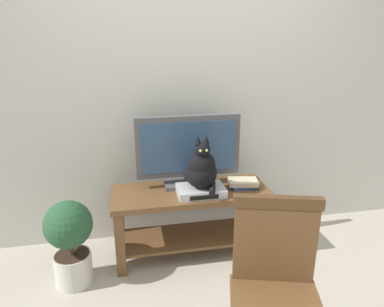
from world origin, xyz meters
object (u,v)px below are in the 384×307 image
cat (201,169)px  wooden_chair (275,281)px  tv (188,150)px  book_stack (243,183)px  potted_plant (70,239)px  tv_stand (191,210)px  media_box (200,191)px

cat → wooden_chair: size_ratio=0.43×
tv → book_stack: (0.42, -0.12, -0.27)m
wooden_chair → book_stack: bearing=79.1°
potted_plant → book_stack: bearing=8.7°
wooden_chair → tv_stand: bearing=100.2°
tv → cat: tv is taller
tv_stand → media_box: (0.06, -0.09, 0.20)m
tv → book_stack: tv is taller
media_box → book_stack: (0.37, 0.08, -0.00)m
tv → book_stack: size_ratio=3.23×
tv → cat: bearing=-74.6°
tv_stand → tv: bearing=90.0°
tv → potted_plant: size_ratio=1.28×
tv_stand → book_stack: bearing=-1.7°
tv_stand → book_stack: 0.47m
wooden_chair → potted_plant: (-1.11, 0.93, -0.20)m
book_stack → wooden_chair: bearing=-100.9°
tv → media_box: tv is taller
cat → book_stack: bearing=14.3°
wooden_chair → media_box: bearing=98.1°
media_box → wooden_chair: 1.06m
wooden_chair → potted_plant: size_ratio=1.51×
cat → potted_plant: (-0.96, -0.11, -0.41)m
media_box → tv: bearing=106.0°
tv → wooden_chair: bearing=-80.6°
cat → book_stack: cat is taller
wooden_chair → book_stack: (0.22, 1.13, 0.03)m
tv → wooden_chair: tv is taller
media_box → wooden_chair: size_ratio=0.37×
potted_plant → tv: bearing=19.5°
media_box → tv_stand: bearing=121.4°
cat → media_box: bearing=95.4°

